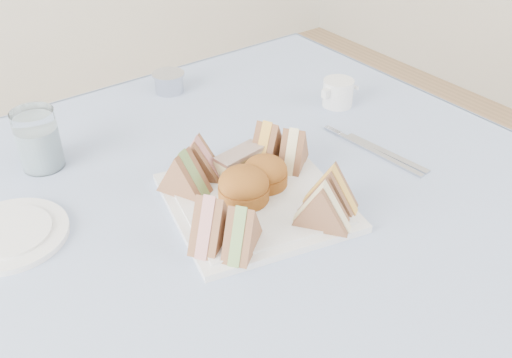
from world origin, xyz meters
TOP-DOWN VIEW (x-y plane):
  - table at (0.00, 0.00)m, footprint 0.90×0.90m
  - tablecloth at (0.00, 0.00)m, footprint 1.02×1.02m
  - serving_plate at (-0.02, -0.02)m, footprint 0.31×0.31m
  - sandwich_fl_a at (-0.13, -0.06)m, footprint 0.09×0.08m
  - sandwich_fl_b at (-0.10, -0.10)m, footprint 0.09×0.08m
  - sandwich_fr_a at (0.06, -0.10)m, footprint 0.08×0.09m
  - sandwich_fr_b at (0.02, -0.13)m, footprint 0.08×0.09m
  - sandwich_bl_a at (-0.10, 0.06)m, footprint 0.07×0.09m
  - sandwich_bl_b at (-0.06, 0.09)m, footprint 0.08×0.09m
  - sandwich_br_a at (0.09, 0.02)m, footprint 0.09×0.08m
  - sandwich_br_b at (0.06, 0.06)m, footprint 0.09×0.07m
  - scone_left at (-0.04, -0.01)m, footprint 0.10×0.10m
  - scone_right at (0.01, -0.00)m, footprint 0.09×0.09m
  - pastry_slice at (0.00, 0.05)m, footprint 0.09×0.05m
  - side_plate at (-0.35, 0.13)m, footprint 0.20×0.20m
  - water_glass at (-0.25, 0.29)m, footprint 0.09×0.09m
  - tea_strainer at (0.07, 0.41)m, footprint 0.07×0.07m
  - knife at (0.26, -0.04)m, footprint 0.03×0.17m
  - fork at (0.24, -0.04)m, footprint 0.03×0.19m
  - creamer_jug at (0.32, 0.15)m, footprint 0.07×0.07m

SIDE VIEW (x-z plane):
  - table at x=0.00m, z-range 0.00..0.74m
  - tablecloth at x=0.00m, z-range 0.74..0.75m
  - knife at x=0.26m, z-range 0.75..0.75m
  - fork at x=0.24m, z-range 0.75..0.75m
  - side_plate at x=-0.35m, z-range 0.75..0.76m
  - serving_plate at x=-0.02m, z-range 0.75..0.76m
  - tea_strainer at x=0.07m, z-range 0.75..0.78m
  - creamer_jug at x=0.32m, z-range 0.75..0.80m
  - pastry_slice at x=0.00m, z-range 0.76..0.80m
  - scone_right at x=0.01m, z-range 0.76..0.81m
  - scone_left at x=-0.04m, z-range 0.76..0.81m
  - sandwich_br_a at x=0.09m, z-range 0.76..0.83m
  - sandwich_fl_b at x=-0.10m, z-range 0.76..0.83m
  - sandwich_fr_a at x=0.06m, z-range 0.76..0.83m
  - sandwich_bl_b at x=-0.06m, z-range 0.76..0.83m
  - sandwich_br_b at x=0.06m, z-range 0.76..0.83m
  - sandwich_fr_b at x=0.02m, z-range 0.76..0.83m
  - sandwich_bl_a at x=-0.10m, z-range 0.76..0.83m
  - sandwich_fl_a at x=-0.13m, z-range 0.76..0.84m
  - water_glass at x=-0.25m, z-range 0.75..0.85m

